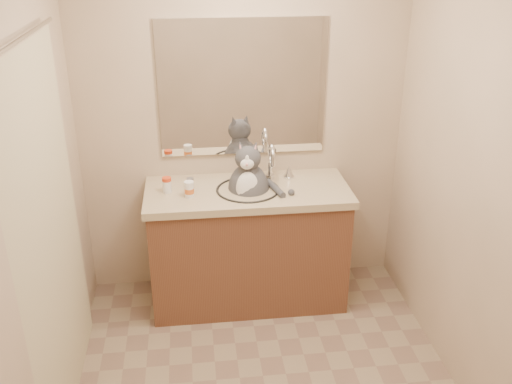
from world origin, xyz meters
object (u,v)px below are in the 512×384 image
Objects in this scene: pill_bottle_redcap at (167,185)px; pill_bottle_orange at (189,189)px; grey_canister at (190,183)px; cat at (249,186)px.

pill_bottle_redcap is 0.17m from pill_bottle_orange.
pill_bottle_redcap reaches higher than grey_canister.
pill_bottle_orange reaches higher than pill_bottle_redcap.
pill_bottle_redcap is at bearing -170.35° from cat.
pill_bottle_orange is at bearing -31.92° from pill_bottle_redcap.
pill_bottle_orange is (-0.39, -0.08, 0.03)m from cat.
pill_bottle_orange is 1.47× the size of grey_canister.
cat is 5.32× the size of pill_bottle_redcap.
cat reaches higher than grey_canister.
pill_bottle_redcap is 1.43× the size of grey_canister.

